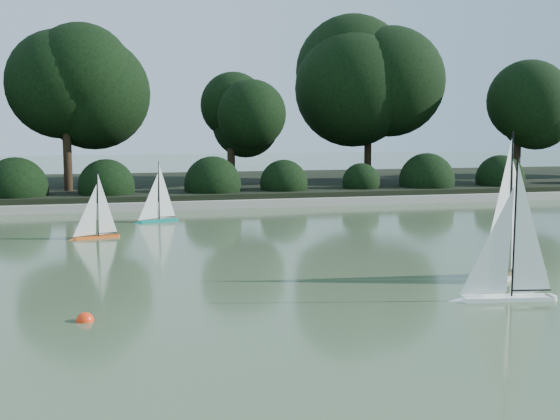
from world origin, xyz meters
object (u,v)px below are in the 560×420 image
sailboat_teal (154,212)px  race_buoy (85,321)px  sailboat_white_b (516,254)px  sailboat_orange (92,227)px  sailboat_white_a (500,277)px

sailboat_teal → race_buoy: 6.89m
race_buoy → sailboat_white_b: bearing=8.3°
sailboat_white_b → sailboat_orange: (-5.02, 4.28, -0.10)m
sailboat_white_b → race_buoy: size_ratio=11.25×
sailboat_white_b → sailboat_teal: 7.21m
sailboat_white_b → race_buoy: 5.07m
sailboat_white_a → sailboat_teal: (-3.09, 7.04, -0.06)m
race_buoy → sailboat_teal: bearing=80.7°
sailboat_white_b → sailboat_teal: (-3.90, 6.06, -0.10)m
sailboat_orange → sailboat_teal: bearing=57.8°
sailboat_orange → sailboat_white_b: bearing=-40.4°
sailboat_white_a → race_buoy: (-4.19, 0.24, -0.25)m
sailboat_orange → race_buoy: sailboat_orange is taller
sailboat_white_b → race_buoy: (-5.01, -0.73, -0.29)m
race_buoy → sailboat_white_a: bearing=-3.3°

